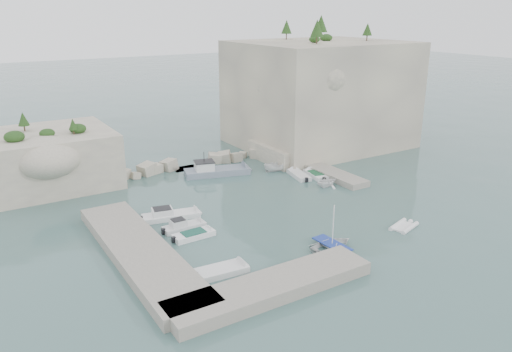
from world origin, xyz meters
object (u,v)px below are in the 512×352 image
motorboat_c (194,237)px  rowboat (332,248)px  motorboat_a (171,218)px  inflatable_dinghy (404,228)px  tender_east_d (277,171)px  tender_east_c (299,177)px  motorboat_e (222,273)px  motorboat_b (184,229)px  tender_east_a (326,186)px  work_boat (217,174)px  tender_east_b (316,177)px

motorboat_c → rowboat: size_ratio=1.01×
motorboat_a → inflatable_dinghy: 25.13m
rowboat → tender_east_d: (9.17, 22.91, 0.00)m
tender_east_c → motorboat_a: bearing=113.1°
rowboat → inflatable_dinghy: bearing=-95.2°
motorboat_e → motorboat_a: motorboat_a is taller
motorboat_b → rowboat: motorboat_b is taller
tender_east_a → tender_east_c: (-0.74, 5.06, 0.00)m
motorboat_b → tender_east_a: tender_east_a is taller
inflatable_dinghy → work_boat: 27.64m
motorboat_a → inflatable_dinghy: bearing=-25.9°
rowboat → tender_east_b: 21.72m
motorboat_b → motorboat_c: size_ratio=1.05×
motorboat_a → work_boat: bearing=55.6°
motorboat_a → motorboat_b: 3.53m
inflatable_dinghy → tender_east_d: tender_east_d is taller
tender_east_c → rowboat: bearing=163.9°
motorboat_a → motorboat_c: bearing=-78.0°
motorboat_a → tender_east_a: tender_east_a is taller
motorboat_e → work_boat: work_boat is taller
tender_east_a → tender_east_b: tender_east_a is taller
motorboat_c → tender_east_a: tender_east_a is taller
motorboat_e → motorboat_c: same height
rowboat → tender_east_a: (10.95, 14.11, 0.00)m
tender_east_a → motorboat_a: bearing=85.7°
tender_east_a → work_boat: size_ratio=0.33×
motorboat_e → motorboat_b: (1.01, 10.17, 0.00)m
tender_east_b → work_boat: size_ratio=0.50×
motorboat_a → tender_east_c: motorboat_a is taller
motorboat_b → work_boat: work_boat is taller
motorboat_e → tender_east_b: same height
inflatable_dinghy → rowboat: bearing=161.1°
motorboat_a → inflatable_dinghy: (19.85, -15.41, 0.00)m
motorboat_b → motorboat_c: (-0.00, -2.31, 0.00)m
motorboat_e → tender_east_a: bearing=34.2°
motorboat_c → tender_east_b: same height
tender_east_d → work_boat: bearing=78.3°
tender_east_d → tender_east_b: bearing=-138.9°
rowboat → tender_east_a: bearing=-41.2°
tender_east_b → tender_east_c: (-2.01, 1.21, 0.00)m
tender_east_a → tender_east_c: tender_east_a is taller
work_boat → motorboat_c: bearing=-108.9°
motorboat_e → work_boat: 27.58m
motorboat_c → rowboat: rowboat is taller
tender_east_d → motorboat_e: bearing=145.9°
motorboat_b → inflatable_dinghy: bearing=-31.1°
tender_east_c → work_boat: 11.36m
motorboat_a → rowboat: 18.29m
work_boat → tender_east_c: bearing=-21.6°
inflatable_dinghy → work_boat: bearing=90.6°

